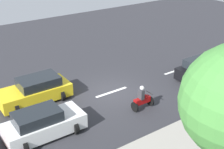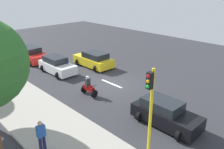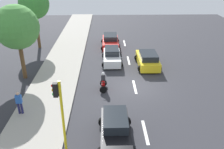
% 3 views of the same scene
% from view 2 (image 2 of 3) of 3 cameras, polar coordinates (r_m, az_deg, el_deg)
% --- Properties ---
extents(ground_plane, '(40.00, 60.00, 0.10)m').
position_cam_2_polar(ground_plane, '(19.73, -0.13, -2.39)').
color(ground_plane, '#2D2D33').
extents(sidewalk, '(4.00, 60.00, 0.15)m').
position_cam_2_polar(sidewalk, '(16.16, -18.56, -8.76)').
color(sidewalk, '#9E998E').
rests_on(sidewalk, ground).
extents(lane_stripe_far_north, '(0.20, 2.40, 0.01)m').
position_cam_2_polar(lane_stripe_far_north, '(29.08, -16.78, 4.65)').
color(lane_stripe_far_north, white).
rests_on(lane_stripe_far_north, ground).
extents(lane_stripe_north, '(0.20, 2.40, 0.01)m').
position_cam_2_polar(lane_stripe_north, '(24.11, -10.05, 1.89)').
color(lane_stripe_north, white).
rests_on(lane_stripe_north, ground).
extents(lane_stripe_mid, '(0.20, 2.40, 0.01)m').
position_cam_2_polar(lane_stripe_mid, '(19.71, -0.13, -2.24)').
color(lane_stripe_mid, white).
rests_on(lane_stripe_mid, ground).
extents(lane_stripe_south, '(0.20, 2.40, 0.01)m').
position_cam_2_polar(lane_stripe_south, '(16.37, 14.73, -8.20)').
color(lane_stripe_south, white).
rests_on(lane_stripe_south, ground).
extents(car_yellow_cab, '(2.36, 4.34, 1.52)m').
position_cam_2_polar(car_yellow_cab, '(23.71, -4.45, 3.63)').
color(car_yellow_cab, yellow).
rests_on(car_yellow_cab, ground).
extents(car_black, '(2.13, 4.09, 1.52)m').
position_cam_2_polar(car_black, '(14.33, 12.80, -9.26)').
color(car_black, black).
rests_on(car_black, ground).
extents(car_white, '(2.14, 4.07, 1.52)m').
position_cam_2_polar(car_white, '(22.58, -13.25, 2.19)').
color(car_white, white).
rests_on(car_white, ground).
extents(car_red, '(2.34, 4.34, 1.52)m').
position_cam_2_polar(car_red, '(26.88, -19.01, 4.64)').
color(car_red, red).
rests_on(car_red, ground).
extents(motorcycle, '(0.60, 1.30, 1.53)m').
position_cam_2_polar(motorcycle, '(17.61, -5.68, -3.06)').
color(motorcycle, black).
rests_on(motorcycle, ground).
extents(pedestrian_by_tree, '(0.40, 0.24, 1.69)m').
position_cam_2_polar(pedestrian_by_tree, '(12.10, -16.81, -13.97)').
color(pedestrian_by_tree, '#1E1E4C').
rests_on(pedestrian_by_tree, sidewalk).
extents(traffic_light_corner, '(0.49, 0.24, 4.50)m').
position_cam_2_polar(traffic_light_corner, '(10.64, 9.27, -6.62)').
color(traffic_light_corner, yellow).
rests_on(traffic_light_corner, ground).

